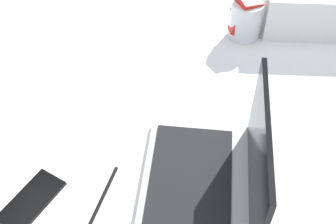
% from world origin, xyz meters
% --- Properties ---
extents(bed_mattress, '(1.80, 1.40, 0.18)m').
position_xyz_m(bed_mattress, '(0.00, 0.00, 0.09)').
color(bed_mattress, white).
rests_on(bed_mattress, ground).
extents(laptop, '(0.34, 0.25, 0.23)m').
position_xyz_m(laptop, '(0.21, 0.15, 0.22)').
color(laptop, '#B7BABC').
rests_on(laptop, bed_mattress).
extents(snack_cup, '(0.09, 0.09, 0.13)m').
position_xyz_m(snack_cup, '(-0.32, 0.25, 0.24)').
color(snack_cup, silver).
rests_on(snack_cup, bed_mattress).
extents(cell_phone, '(0.16, 0.13, 0.01)m').
position_xyz_m(cell_phone, '(0.26, -0.22, 0.18)').
color(cell_phone, black).
rests_on(cell_phone, bed_mattress).
extents(charger_cable, '(0.17, 0.05, 0.01)m').
position_xyz_m(charger_cable, '(0.25, -0.08, 0.18)').
color(charger_cable, black).
rests_on(charger_cable, bed_mattress).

